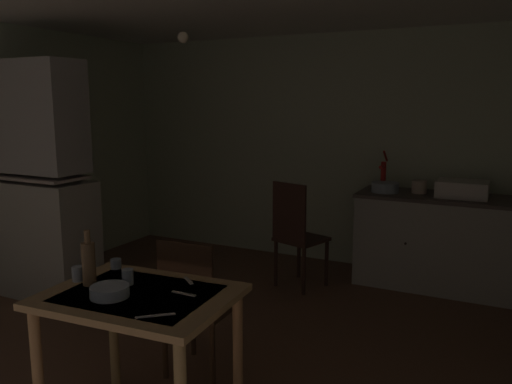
{
  "coord_description": "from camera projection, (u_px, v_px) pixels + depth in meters",
  "views": [
    {
      "loc": [
        2.0,
        -3.24,
        1.73
      ],
      "look_at": [
        0.42,
        -0.08,
        1.11
      ],
      "focal_mm": 36.15,
      "sensor_mm": 36.0,
      "label": 1
    }
  ],
  "objects": [
    {
      "name": "teacup_cream",
      "position": [
        116.0,
        264.0,
        3.01
      ],
      "size": [
        0.06,
        0.06,
        0.06
      ],
      "primitive_type": "cylinder",
      "color": "#9EB2C6",
      "rests_on": "dining_table"
    },
    {
      "name": "wall_left",
      "position": [
        5.0,
        157.0,
        4.81
      ],
      "size": [
        0.1,
        4.14,
        2.43
      ],
      "primitive_type": "cube",
      "color": "beige",
      "rests_on": "ground"
    },
    {
      "name": "teaspoon_near_bowl",
      "position": [
        184.0,
        294.0,
        2.61
      ],
      "size": [
        0.14,
        0.02,
        0.0
      ],
      "primitive_type": "cube",
      "rotation": [
        0.0,
        0.0,
        6.26
      ],
      "color": "beige",
      "rests_on": "dining_table"
    },
    {
      "name": "mixing_bowl_counter",
      "position": [
        385.0,
        187.0,
        4.91
      ],
      "size": [
        0.26,
        0.26,
        0.1
      ],
      "primitive_type": "cylinder",
      "color": "#9EB2C6",
      "rests_on": "counter_cabinet"
    },
    {
      "name": "glass_bottle",
      "position": [
        89.0,
        262.0,
        2.72
      ],
      "size": [
        0.07,
        0.07,
        0.3
      ],
      "color": "olive",
      "rests_on": "dining_table"
    },
    {
      "name": "mug_dark",
      "position": [
        78.0,
        274.0,
        2.79
      ],
      "size": [
        0.06,
        0.06,
        0.08
      ],
      "primitive_type": "cylinder",
      "color": "#9EB2C6",
      "rests_on": "dining_table"
    },
    {
      "name": "serving_bowl_wide",
      "position": [
        110.0,
        291.0,
        2.57
      ],
      "size": [
        0.19,
        0.19,
        0.06
      ],
      "primitive_type": "cylinder",
      "color": "#9EB2C6",
      "rests_on": "dining_table"
    },
    {
      "name": "hand_pump",
      "position": [
        383.0,
        173.0,
        5.0
      ],
      "size": [
        0.05,
        0.27,
        0.39
      ],
      "color": "#B21E19",
      "rests_on": "counter_cabinet"
    },
    {
      "name": "ground_plane",
      "position": [
        213.0,
        325.0,
        4.03
      ],
      "size": [
        5.4,
        5.4,
        0.0
      ],
      "primitive_type": "plane",
      "color": "brown"
    },
    {
      "name": "wall_back",
      "position": [
        309.0,
        149.0,
        5.64
      ],
      "size": [
        4.5,
        0.1,
        2.43
      ],
      "primitive_type": "cube",
      "color": "beige",
      "rests_on": "ground"
    },
    {
      "name": "pendant_bulb",
      "position": [
        183.0,
        37.0,
        3.67
      ],
      "size": [
        0.08,
        0.08,
        0.08
      ],
      "primitive_type": "sphere",
      "color": "#F9EFCC"
    },
    {
      "name": "dining_table",
      "position": [
        140.0,
        315.0,
        2.64
      ],
      "size": [
        0.99,
        0.77,
        0.77
      ],
      "color": "tan",
      "rests_on": "ground"
    },
    {
      "name": "sink_basin",
      "position": [
        462.0,
        189.0,
        4.65
      ],
      "size": [
        0.44,
        0.34,
        0.15
      ],
      "color": "silver",
      "rests_on": "counter_cabinet"
    },
    {
      "name": "hutch_cabinet",
      "position": [
        40.0,
        189.0,
        4.53
      ],
      "size": [
        0.95,
        0.47,
        2.08
      ],
      "color": "#B4B6AE",
      "rests_on": "ground"
    },
    {
      "name": "mug_tall",
      "position": [
        128.0,
        277.0,
        2.74
      ],
      "size": [
        0.06,
        0.06,
        0.08
      ],
      "primitive_type": "cylinder",
      "color": "#9EB2C6",
      "rests_on": "dining_table"
    },
    {
      "name": "chair_far_side",
      "position": [
        196.0,
        304.0,
        3.21
      ],
      "size": [
        0.42,
        0.42,
        0.91
      ],
      "color": "#3B2919",
      "rests_on": "ground"
    },
    {
      "name": "teaspoon_by_cup",
      "position": [
        188.0,
        281.0,
        2.8
      ],
      "size": [
        0.11,
        0.1,
        0.0
      ],
      "primitive_type": "cube",
      "rotation": [
        0.0,
        0.0,
        5.6
      ],
      "color": "beige",
      "rests_on": "dining_table"
    },
    {
      "name": "chair_by_counter",
      "position": [
        296.0,
        233.0,
        4.76
      ],
      "size": [
        0.5,
        0.5,
        1.01
      ],
      "color": "#39241A",
      "rests_on": "ground"
    },
    {
      "name": "counter_cabinet",
      "position": [
        434.0,
        241.0,
        4.83
      ],
      "size": [
        1.42,
        0.64,
        0.88
      ],
      "color": "#B4B6AE",
      "rests_on": "ground"
    },
    {
      "name": "stoneware_crock",
      "position": [
        419.0,
        187.0,
        4.86
      ],
      "size": [
        0.14,
        0.14,
        0.12
      ],
      "primitive_type": "cylinder",
      "color": "beige",
      "rests_on": "counter_cabinet"
    },
    {
      "name": "table_knife",
      "position": [
        155.0,
        316.0,
        2.34
      ],
      "size": [
        0.15,
        0.13,
        0.0
      ],
      "primitive_type": "cube",
      "rotation": [
        0.0,
        0.0,
        3.86
      ],
      "color": "silver",
      "rests_on": "dining_table"
    }
  ]
}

